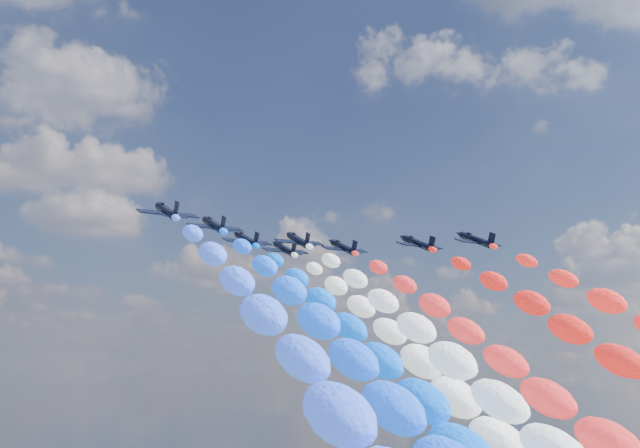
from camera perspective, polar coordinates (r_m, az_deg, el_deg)
name	(u,v)px	position (r m, az deg, el deg)	size (l,w,h in m)	color
jet_0	(167,211)	(119.60, -10.99, 0.93)	(8.96, 12.02, 2.65)	black
jet_1	(214,225)	(129.87, -7.68, -0.06)	(8.96, 12.02, 2.65)	black
jet_2	(246,239)	(144.01, -5.34, -1.11)	(8.96, 12.02, 2.65)	black
jet_3	(298,240)	(144.22, -1.59, -1.17)	(8.96, 12.02, 2.65)	black
jet_4	(284,249)	(154.92, -2.58, -1.80)	(8.96, 12.02, 2.65)	black
trail_4	(480,445)	(102.01, 11.47, -15.37)	(6.97, 116.65, 67.83)	silver
jet_5	(343,247)	(152.84, 1.69, -1.69)	(8.96, 12.02, 2.65)	black
trail_5	(579,446)	(102.91, 18.19, -15.02)	(6.97, 116.65, 67.83)	red
jet_6	(418,243)	(149.01, 7.08, -1.39)	(8.96, 12.02, 2.65)	black
jet_7	(476,240)	(146.87, 11.22, -1.14)	(8.96, 12.02, 2.65)	black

